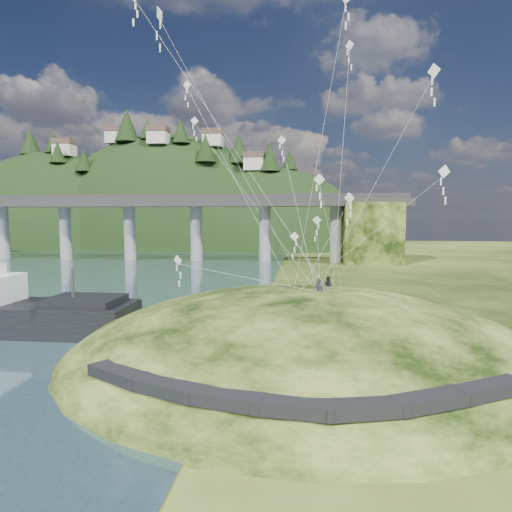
# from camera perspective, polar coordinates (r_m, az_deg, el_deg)

# --- Properties ---
(ground) EXTENTS (320.00, 320.00, 0.00)m
(ground) POSITION_cam_1_polar(r_m,az_deg,el_deg) (32.93, -8.30, -13.10)
(ground) COLOR black
(ground) RESTS_ON ground
(grass_hill) EXTENTS (36.00, 32.00, 13.00)m
(grass_hill) POSITION_cam_1_polar(r_m,az_deg,el_deg) (34.33, 6.13, -14.95)
(grass_hill) COLOR black
(grass_hill) RESTS_ON ground
(footpath) EXTENTS (22.29, 5.84, 0.83)m
(footpath) POSITION_cam_1_polar(r_m,az_deg,el_deg) (22.09, 4.68, -16.63)
(footpath) COLOR black
(footpath) RESTS_ON ground
(bridge) EXTENTS (160.00, 11.00, 15.00)m
(bridge) POSITION_cam_1_polar(r_m,az_deg,el_deg) (106.07, -12.74, 4.68)
(bridge) COLOR #2D2B2B
(bridge) RESTS_ON ground
(far_ridge) EXTENTS (153.00, 70.00, 94.50)m
(far_ridge) POSITION_cam_1_polar(r_m,az_deg,el_deg) (161.88, -12.36, -1.29)
(far_ridge) COLOR black
(far_ridge) RESTS_ON ground
(work_barge) EXTENTS (22.16, 6.16, 7.74)m
(work_barge) POSITION_cam_1_polar(r_m,az_deg,el_deg) (46.15, -28.95, -5.93)
(work_barge) COLOR black
(work_barge) RESTS_ON ground
(wooden_dock) EXTENTS (14.95, 5.24, 1.06)m
(wooden_dock) POSITION_cam_1_polar(r_m,az_deg,el_deg) (39.85, -15.69, -9.32)
(wooden_dock) COLOR #3E1F19
(wooden_dock) RESTS_ON ground
(kite_flyers) EXTENTS (1.59, 3.41, 1.83)m
(kite_flyers) POSITION_cam_1_polar(r_m,az_deg,el_deg) (33.87, 8.57, -2.61)
(kite_flyers) COLOR #22242E
(kite_flyers) RESTS_ON ground
(kite_swarm) EXTENTS (19.07, 18.04, 17.64)m
(kite_swarm) POSITION_cam_1_polar(r_m,az_deg,el_deg) (33.70, 3.90, 14.84)
(kite_swarm) COLOR white
(kite_swarm) RESTS_ON ground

